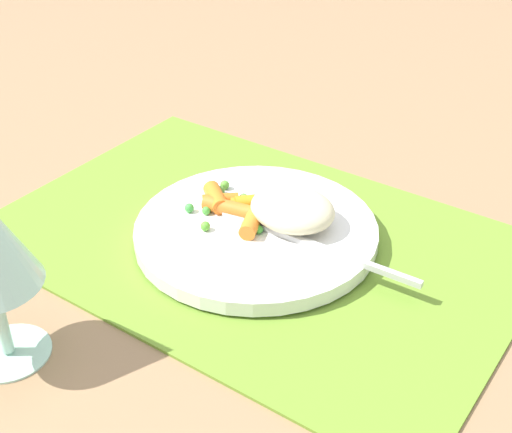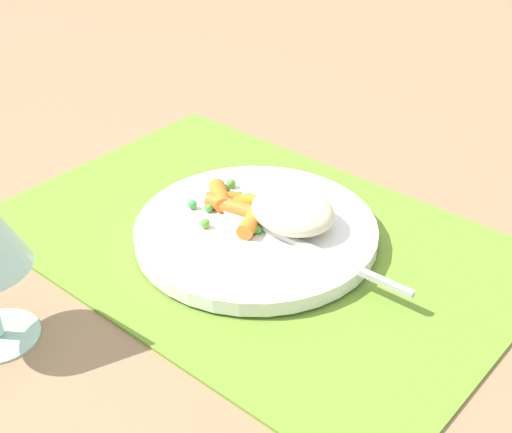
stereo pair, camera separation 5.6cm
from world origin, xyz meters
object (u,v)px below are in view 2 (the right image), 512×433
carrot_portion (241,205)px  rice_mound (293,211)px  fork (295,240)px  plate (256,231)px

carrot_portion → rice_mound: bearing=-166.2°
rice_mound → fork: rice_mound is taller
plate → fork: (-0.05, -0.00, 0.01)m
plate → fork: 0.05m
plate → carrot_portion: size_ratio=2.64×
plate → rice_mound: rice_mound is taller
plate → rice_mound: (-0.03, -0.02, 0.02)m
carrot_portion → fork: 0.08m
plate → carrot_portion: bearing=-18.7°
plate → fork: bearing=-178.4°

